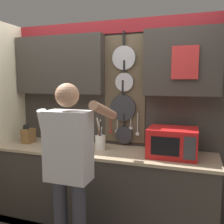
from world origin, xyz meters
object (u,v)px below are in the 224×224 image
object	(u,v)px
microwave	(173,142)
knife_block	(28,135)
utensil_crock	(100,141)
person	(69,161)

from	to	relation	value
microwave	knife_block	bearing A→B (deg)	179.99
knife_block	utensil_crock	world-z (taller)	utensil_crock
microwave	knife_block	size ratio (longest dim) A/B	1.88
knife_block	utensil_crock	bearing A→B (deg)	0.01
utensil_crock	person	distance (m)	0.65
knife_block	person	world-z (taller)	person
person	utensil_crock	bearing A→B (deg)	87.20
microwave	knife_block	distance (m)	1.71
knife_block	person	xyz separation A→B (m)	(0.91, -0.65, -0.02)
microwave	person	distance (m)	1.03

